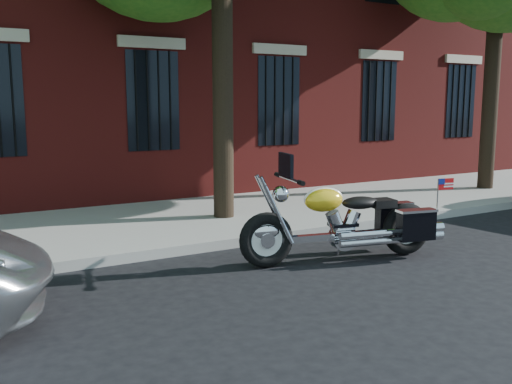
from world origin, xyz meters
TOP-DOWN VIEW (x-y plane):
  - ground at (0.00, 0.00)m, footprint 120.00×120.00m
  - curb at (0.00, 1.38)m, footprint 40.00×0.16m
  - sidewalk at (0.00, 3.26)m, footprint 40.00×3.60m
  - motorcycle at (0.96, -0.06)m, footprint 2.88×1.25m

SIDE VIEW (x-z plane):
  - ground at x=0.00m, z-range 0.00..0.00m
  - curb at x=0.00m, z-range 0.00..0.15m
  - sidewalk at x=0.00m, z-range 0.00..0.15m
  - motorcycle at x=0.96m, z-range -0.24..1.27m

